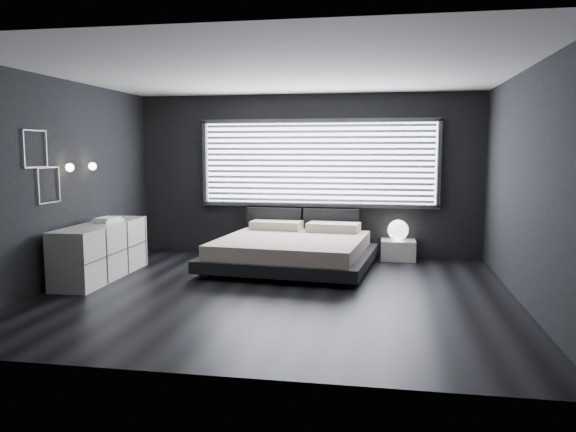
# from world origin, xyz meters

# --- Properties ---
(room) EXTENTS (6.04, 6.00, 2.80)m
(room) POSITION_xyz_m (0.00, 0.00, 1.40)
(room) COLOR black
(room) RESTS_ON ground
(window) EXTENTS (4.14, 0.09, 1.52)m
(window) POSITION_xyz_m (0.20, 2.70, 1.61)
(window) COLOR white
(window) RESTS_ON ground
(headboard) EXTENTS (1.96, 0.16, 0.52)m
(headboard) POSITION_xyz_m (-0.05, 2.64, 0.57)
(headboard) COLOR black
(headboard) RESTS_ON ground
(sconce_near) EXTENTS (0.18, 0.11, 0.11)m
(sconce_near) POSITION_xyz_m (-2.88, 0.05, 1.60)
(sconce_near) COLOR silver
(sconce_near) RESTS_ON ground
(sconce_far) EXTENTS (0.18, 0.11, 0.11)m
(sconce_far) POSITION_xyz_m (-2.88, 0.65, 1.60)
(sconce_far) COLOR silver
(sconce_far) RESTS_ON ground
(wall_art_upper) EXTENTS (0.01, 0.48, 0.48)m
(wall_art_upper) POSITION_xyz_m (-2.98, -0.55, 1.85)
(wall_art_upper) COLOR #47474C
(wall_art_upper) RESTS_ON ground
(wall_art_lower) EXTENTS (0.01, 0.48, 0.48)m
(wall_art_lower) POSITION_xyz_m (-2.98, -0.30, 1.38)
(wall_art_lower) COLOR #47474C
(wall_art_lower) RESTS_ON ground
(bed) EXTENTS (2.63, 2.53, 0.63)m
(bed) POSITION_xyz_m (-0.05, 1.54, 0.29)
(bed) COLOR black
(bed) RESTS_ON ground
(nightstand) EXTENTS (0.57, 0.48, 0.33)m
(nightstand) POSITION_xyz_m (1.59, 2.50, 0.17)
(nightstand) COLOR silver
(nightstand) RESTS_ON ground
(orb_lamp) EXTENTS (0.34, 0.34, 0.34)m
(orb_lamp) POSITION_xyz_m (1.58, 2.50, 0.50)
(orb_lamp) COLOR white
(orb_lamp) RESTS_ON nightstand
(dresser) EXTENTS (0.59, 1.98, 0.79)m
(dresser) POSITION_xyz_m (-2.65, 0.40, 0.39)
(dresser) COLOR silver
(dresser) RESTS_ON ground
(book_stack) EXTENTS (0.37, 0.43, 0.08)m
(book_stack) POSITION_xyz_m (-2.62, 0.56, 0.82)
(book_stack) COLOR white
(book_stack) RESTS_ON dresser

